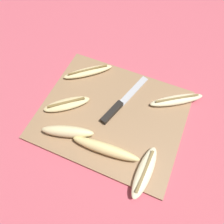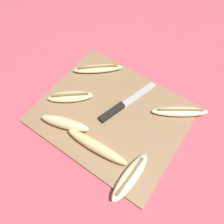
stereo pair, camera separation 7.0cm
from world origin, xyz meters
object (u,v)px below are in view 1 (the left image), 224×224
at_px(knife, 117,107).
at_px(banana_pale_long, 176,100).
at_px(banana_ripe_center, 88,72).
at_px(banana_golden_short, 106,149).
at_px(banana_soft_right, 68,132).
at_px(banana_mellow_near, 67,104).
at_px(banana_bright_far, 144,172).

distance_m(knife, banana_pale_long, 0.20).
distance_m(banana_ripe_center, banana_golden_short, 0.30).
xyz_separation_m(knife, banana_soft_right, (-0.10, -0.14, 0.01)).
height_order(banana_pale_long, banana_golden_short, banana_golden_short).
bearing_deg(banana_soft_right, banana_pale_long, 41.97).
height_order(banana_mellow_near, banana_ripe_center, same).
xyz_separation_m(banana_ripe_center, banana_soft_right, (0.05, -0.24, 0.01)).
bearing_deg(banana_bright_far, banana_soft_right, 175.29).
xyz_separation_m(knife, banana_pale_long, (0.17, 0.10, 0.00)).
bearing_deg(knife, banana_golden_short, -63.64).
bearing_deg(knife, banana_mellow_near, -144.42).
distance_m(knife, banana_soft_right, 0.18).
height_order(knife, banana_soft_right, banana_soft_right).
relative_size(banana_pale_long, banana_golden_short, 0.83).
xyz_separation_m(banana_pale_long, banana_mellow_near, (-0.33, -0.16, -0.00)).
bearing_deg(banana_mellow_near, banana_soft_right, -58.65).
distance_m(banana_mellow_near, banana_golden_short, 0.20).
distance_m(banana_mellow_near, banana_ripe_center, 0.15).
bearing_deg(banana_bright_far, knife, 132.90).
distance_m(knife, banana_mellow_near, 0.16).
bearing_deg(banana_ripe_center, knife, -32.28).
relative_size(banana_golden_short, banana_bright_far, 1.29).
height_order(knife, banana_golden_short, banana_golden_short).
bearing_deg(banana_mellow_near, banana_pale_long, 25.71).
distance_m(banana_golden_short, banana_soft_right, 0.13).
bearing_deg(banana_mellow_near, banana_ripe_center, 88.68).
distance_m(banana_pale_long, banana_bright_far, 0.27).
xyz_separation_m(banana_mellow_near, banana_soft_right, (0.05, -0.09, 0.01)).
bearing_deg(banana_pale_long, banana_golden_short, -120.18).
height_order(banana_ripe_center, banana_bright_far, banana_bright_far).
xyz_separation_m(banana_pale_long, banana_golden_short, (-0.15, -0.25, 0.01)).
relative_size(knife, banana_pale_long, 1.37).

